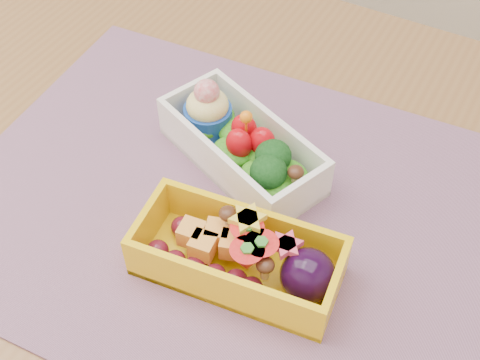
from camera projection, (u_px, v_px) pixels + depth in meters
The scene contains 4 objects.
table at pixel (227, 282), 0.66m from camera, with size 1.20×0.80×0.75m.
placemat at pixel (231, 207), 0.60m from camera, with size 0.52×0.40×0.00m, color gray.
bento_white at pixel (241, 145), 0.62m from camera, with size 0.19×0.14×0.07m.
bento_yellow at pixel (242, 257), 0.53m from camera, with size 0.18×0.10×0.06m.
Camera 1 is at (0.18, -0.30, 1.22)m, focal length 46.79 mm.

